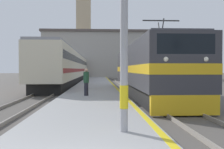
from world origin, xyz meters
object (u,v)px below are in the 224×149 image
object	(u,v)px
locomotive_train	(147,70)
clock_tower	(84,14)
passenger_train	(73,67)
person_on_platform	(86,81)

from	to	relation	value
locomotive_train	clock_tower	size ratio (longest dim) A/B	0.55
passenger_train	person_on_platform	bearing A→B (deg)	-82.72
locomotive_train	person_on_platform	size ratio (longest dim) A/B	10.03
person_on_platform	clock_tower	world-z (taller)	clock_tower
passenger_train	locomotive_train	bearing A→B (deg)	-71.96
passenger_train	person_on_platform	world-z (taller)	passenger_train
passenger_train	clock_tower	world-z (taller)	clock_tower
clock_tower	person_on_platform	bearing A→B (deg)	-86.68
locomotive_train	person_on_platform	xyz separation A→B (m)	(-4.17, -2.25, -0.69)
locomotive_train	passenger_train	distance (m)	23.68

